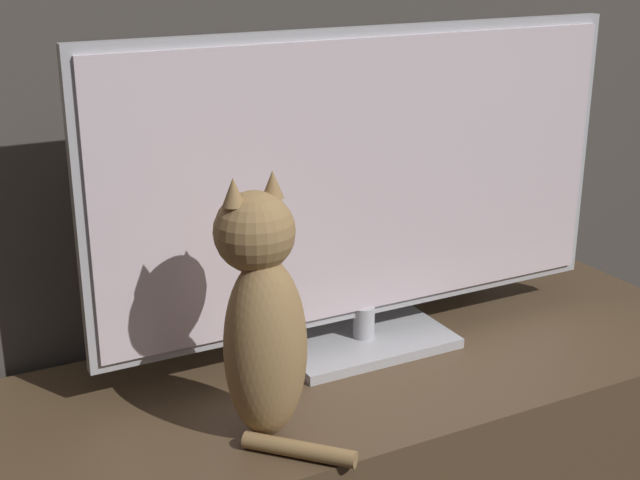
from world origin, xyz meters
TOP-DOWN VIEW (x-y plane):
  - tv_stand at (0.00, 0.90)m, footprint 1.47×0.56m
  - tv at (0.00, 0.99)m, footprint 1.11×0.21m
  - cat at (-0.31, 0.78)m, footprint 0.17×0.27m

SIDE VIEW (x-z plane):
  - tv_stand at x=0.00m, z-range 0.00..0.50m
  - cat at x=-0.31m, z-range 0.49..0.93m
  - tv at x=0.00m, z-range 0.51..1.15m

